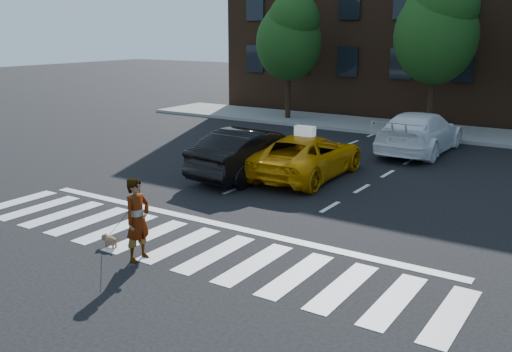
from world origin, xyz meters
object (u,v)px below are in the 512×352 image
Objects in this scene: taxi at (307,156)px; dog at (109,240)px; woman at (138,220)px; white_suv at (420,132)px; black_sedan at (254,153)px; tree_mid at (437,26)px; tree_left at (289,35)px.

dog is at bearing 83.01° from taxi.
dog is at bearing 82.55° from woman.
black_sedan is at bearing 63.22° from white_suv.
taxi is at bearing -95.93° from tree_mid.
black_sedan is at bearing 94.94° from dog.
tree_left is 12.48m from taxi.
tree_left is 10.06m from white_suv.
woman is at bearing 90.50° from taxi.
black_sedan reaches higher than taxi.
tree_left is 12.54m from black_sedan.
woman is at bearing -92.21° from tree_mid.
black_sedan is at bearing -103.06° from tree_mid.
tree_mid reaches higher than taxi.
tree_mid reaches higher than woman.
woman is (1.84, -7.18, 0.08)m from black_sedan.
tree_mid is at bearing -0.00° from tree_left.
tree_mid is at bearing -97.84° from taxi.
tree_left reaches higher than dog.
dog is at bearing 102.18° from black_sedan.
black_sedan reaches higher than dog.
tree_left is 19.66m from woman.
taxi is 2.84× the size of woman.
tree_left is 0.92× the size of tree_mid.
tree_left reaches higher than white_suv.
tree_mid is 1.42× the size of taxi.
white_suv is (0.87, -4.23, -4.05)m from tree_mid.
woman is (0.34, -8.10, 0.19)m from taxi.
white_suv is 10.89× the size of dog.
tree_mid is at bearing -2.02° from woman.
woman is (-0.70, -18.10, -3.97)m from tree_mid.
taxi is 9.88× the size of dog.
woman is (-1.56, -13.86, 0.08)m from white_suv.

